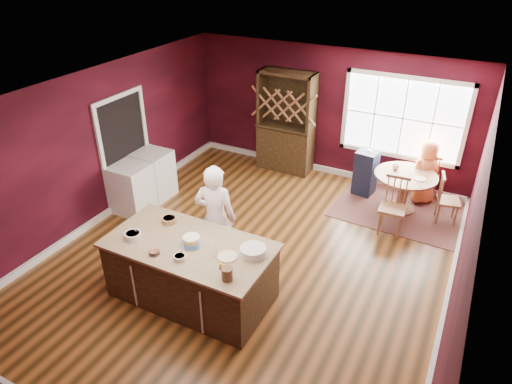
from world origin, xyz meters
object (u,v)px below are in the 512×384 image
at_px(dryer, 154,174).
at_px(baker, 215,218).
at_px(chair_east, 449,199).
at_px(toddler, 371,156).
at_px(dining_table, 404,185).
at_px(hutch, 286,122).
at_px(kitchen_island, 191,272).
at_px(chair_north, 428,175).
at_px(washer, 132,189).
at_px(high_chair, 366,172).
at_px(chair_south, 393,206).
at_px(seated_woman, 426,172).
at_px(layer_cake, 192,241).

bearing_deg(dryer, baker, -30.24).
xyz_separation_m(chair_east, toddler, (-1.55, 0.39, 0.34)).
relative_size(dining_table, hutch, 0.52).
height_order(kitchen_island, dining_table, kitchen_island).
xyz_separation_m(kitchen_island, dryer, (-2.32, 2.09, 0.03)).
height_order(toddler, dryer, dryer).
bearing_deg(baker, chair_north, -139.47).
height_order(dining_table, washer, washer).
relative_size(washer, dryer, 0.99).
bearing_deg(baker, washer, -31.80).
height_order(high_chair, dryer, high_chair).
height_order(kitchen_island, chair_north, chair_north).
relative_size(chair_south, toddler, 3.99).
bearing_deg(seated_woman, chair_south, 37.71).
xyz_separation_m(baker, chair_east, (3.03, 2.98, -0.40)).
xyz_separation_m(layer_cake, high_chair, (1.32, 4.10, -0.51)).
xyz_separation_m(chair_east, high_chair, (-1.61, 0.34, 0.01)).
height_order(chair_east, seated_woman, seated_woman).
height_order(layer_cake, washer, layer_cake).
height_order(layer_cake, chair_south, layer_cake).
height_order(washer, dryer, dryer).
bearing_deg(dining_table, toddler, 154.98).
relative_size(seated_woman, toddler, 4.88).
bearing_deg(chair_south, washer, -164.99).
distance_m(kitchen_island, chair_south, 3.65).
distance_m(chair_south, chair_north, 1.60).
distance_m(chair_north, seated_woman, 0.26).
relative_size(dining_table, high_chair, 1.19).
relative_size(hutch, washer, 2.34).
xyz_separation_m(dining_table, chair_north, (0.32, 0.72, -0.04)).
xyz_separation_m(dining_table, high_chair, (-0.81, 0.31, -0.06)).
relative_size(baker, high_chair, 1.83).
xyz_separation_m(toddler, hutch, (-1.93, 0.25, 0.28)).
distance_m(kitchen_island, seated_woman, 4.96).
height_order(chair_east, hutch, hutch).
xyz_separation_m(layer_cake, toddler, (1.37, 4.14, -0.18)).
bearing_deg(hutch, dryer, -128.12).
bearing_deg(kitchen_island, toddler, 71.07).
distance_m(kitchen_island, high_chair, 4.32).
height_order(high_chair, toddler, high_chair).
relative_size(dining_table, seated_woman, 0.89).
bearing_deg(chair_south, layer_cake, -129.02).
relative_size(kitchen_island, chair_north, 2.35).
distance_m(kitchen_island, dryer, 3.12).
relative_size(baker, seated_woman, 1.38).
bearing_deg(chair_north, washer, 27.62).
bearing_deg(chair_east, toddler, 63.86).
bearing_deg(washer, dining_table, 27.54).
relative_size(chair_east, washer, 1.01).
xyz_separation_m(chair_east, washer, (-5.29, -2.30, -0.00)).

